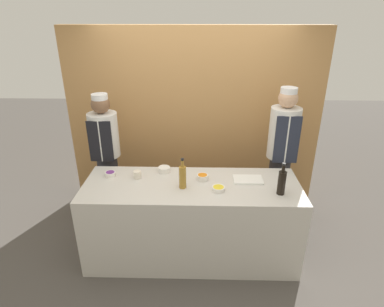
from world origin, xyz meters
name	(u,v)px	position (x,y,z in m)	size (l,w,h in m)	color
ground_plane	(192,253)	(0.00, 0.00, 0.00)	(14.00, 14.00, 0.00)	#4C4742
cabinet_wall	(194,120)	(0.00, 1.24, 1.20)	(3.34, 0.18, 2.40)	#B7844C
counter	(192,220)	(0.00, 0.00, 0.45)	(2.26, 0.80, 0.90)	beige
sauce_bowl_purple	(110,174)	(-0.89, 0.16, 0.93)	(0.11, 0.11, 0.05)	white
sauce_bowl_orange	(202,177)	(0.11, 0.10, 0.93)	(0.12, 0.12, 0.06)	white
sauce_bowl_yellow	(218,189)	(0.27, -0.12, 0.93)	(0.13, 0.13, 0.04)	white
sauce_bowl_green	(164,169)	(-0.31, 0.28, 0.93)	(0.13, 0.13, 0.06)	white
cutting_board	(248,180)	(0.60, 0.10, 0.91)	(0.31, 0.20, 0.02)	white
bottle_soy	(282,182)	(0.88, -0.16, 1.03)	(0.08, 0.08, 0.33)	black
bottle_vinegar	(183,176)	(-0.09, -0.07, 1.03)	(0.07, 0.07, 0.33)	olive
cup_cream	(137,175)	(-0.59, 0.13, 0.94)	(0.08, 0.08, 0.08)	silver
chef_left	(106,155)	(-1.07, 0.67, 0.92)	(0.35, 0.35, 1.68)	#28282D
chef_right	(281,153)	(1.07, 0.67, 0.97)	(0.35, 0.35, 1.77)	#28282D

